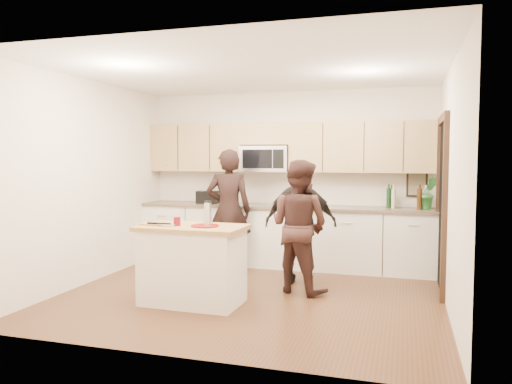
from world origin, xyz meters
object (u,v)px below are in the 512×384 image
(woman_center, at_px, (299,226))
(woman_right, at_px, (301,223))
(island, at_px, (192,264))
(woman_left, at_px, (229,210))
(toaster, at_px, (208,197))

(woman_center, bearing_deg, woman_right, -58.96)
(island, distance_m, woman_left, 1.73)
(island, height_order, woman_left, woman_left)
(toaster, xyz_separation_m, woman_left, (0.55, -0.54, -0.14))
(island, height_order, toaster, toaster)
(island, bearing_deg, woman_right, 52.53)
(toaster, bearing_deg, woman_left, -44.53)
(woman_center, distance_m, woman_right, 0.39)
(island, relative_size, woman_left, 0.68)
(woman_left, bearing_deg, woman_center, 133.34)
(woman_left, xyz_separation_m, woman_right, (1.16, -0.42, -0.09))
(island, xyz_separation_m, toaster, (-0.70, 2.20, 0.59))
(woman_left, height_order, woman_center, woman_left)
(woman_right, bearing_deg, woman_center, 91.97)
(island, bearing_deg, toaster, 109.18)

